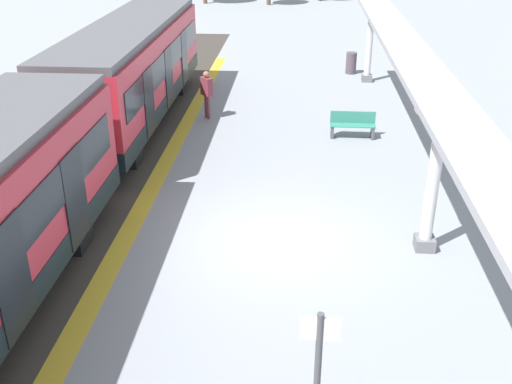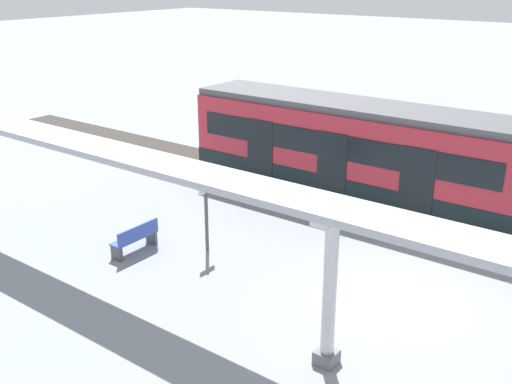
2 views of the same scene
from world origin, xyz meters
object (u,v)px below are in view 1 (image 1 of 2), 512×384
(bench_mid_platform, at_px, (353,124))
(platform_info_sign, at_px, (318,364))
(passenger_waiting_near_edge, at_px, (207,89))
(canopy_pillar_third, at_px, (370,42))
(trash_bin, at_px, (351,63))
(train_far_carriage, at_px, (132,72))
(canopy_pillar_second, at_px, (433,181))

(bench_mid_platform, relative_size, platform_info_sign, 0.68)
(platform_info_sign, relative_size, passenger_waiting_near_edge, 1.27)
(canopy_pillar_third, relative_size, passenger_waiting_near_edge, 1.94)
(bench_mid_platform, relative_size, trash_bin, 1.56)
(train_far_carriage, height_order, canopy_pillar_second, train_far_carriage)
(canopy_pillar_second, height_order, canopy_pillar_third, same)
(passenger_waiting_near_edge, bearing_deg, canopy_pillar_second, -54.63)
(train_far_carriage, relative_size, canopy_pillar_second, 3.52)
(platform_info_sign, xyz_separation_m, passenger_waiting_near_edge, (-3.69, 14.35, -0.24))
(platform_info_sign, bearing_deg, passenger_waiting_near_edge, 104.43)
(bench_mid_platform, xyz_separation_m, trash_bin, (0.52, 8.41, 0.04))
(canopy_pillar_second, relative_size, trash_bin, 3.49)
(canopy_pillar_second, height_order, platform_info_sign, canopy_pillar_second)
(canopy_pillar_third, distance_m, bench_mid_platform, 7.28)
(canopy_pillar_second, relative_size, platform_info_sign, 1.53)
(train_far_carriage, height_order, platform_info_sign, train_far_carriage)
(bench_mid_platform, bearing_deg, canopy_pillar_third, 80.91)
(canopy_pillar_third, bearing_deg, canopy_pillar_second, -90.00)
(train_far_carriage, bearing_deg, trash_bin, 42.31)
(canopy_pillar_third, relative_size, bench_mid_platform, 2.24)
(canopy_pillar_second, xyz_separation_m, bench_mid_platform, (-1.13, 7.22, -1.27))
(canopy_pillar_third, bearing_deg, bench_mid_platform, -99.09)
(bench_mid_platform, height_order, passenger_waiting_near_edge, passenger_waiting_near_edge)
(train_far_carriage, distance_m, canopy_pillar_third, 10.69)
(bench_mid_platform, distance_m, trash_bin, 8.43)
(platform_info_sign, bearing_deg, trash_bin, 84.69)
(canopy_pillar_third, relative_size, platform_info_sign, 1.53)
(passenger_waiting_near_edge, bearing_deg, canopy_pillar_third, 41.15)
(train_far_carriage, distance_m, trash_bin, 11.13)
(trash_bin, bearing_deg, canopy_pillar_third, -65.40)
(platform_info_sign, bearing_deg, bench_mid_platform, 83.55)
(trash_bin, xyz_separation_m, passenger_waiting_near_edge, (-5.66, -6.80, 0.60))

